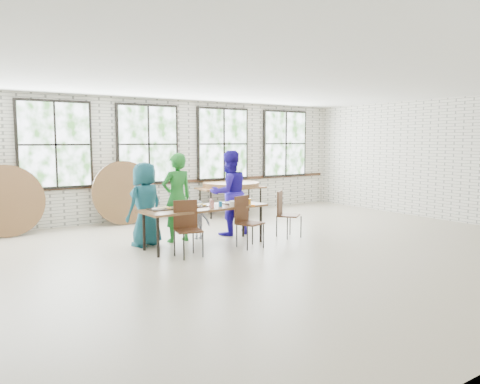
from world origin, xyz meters
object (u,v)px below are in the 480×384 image
object	(u,v)px
chair_near_left	(187,223)
chair_near_right	(246,217)
dining_table	(205,210)
storage_table	(231,189)

from	to	relation	value
chair_near_left	chair_near_right	distance (m)	1.21
dining_table	storage_table	bearing A→B (deg)	47.12
chair_near_left	chair_near_right	size ratio (longest dim) A/B	1.00
chair_near_left	storage_table	world-z (taller)	chair_near_left
chair_near_left	storage_table	bearing A→B (deg)	60.18
storage_table	chair_near_left	bearing A→B (deg)	-128.07
chair_near_left	chair_near_right	world-z (taller)	same
chair_near_right	dining_table	bearing A→B (deg)	121.01
chair_near_right	storage_table	distance (m)	3.82
dining_table	storage_table	xyz separation A→B (m)	(2.45, 2.85, -0.00)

